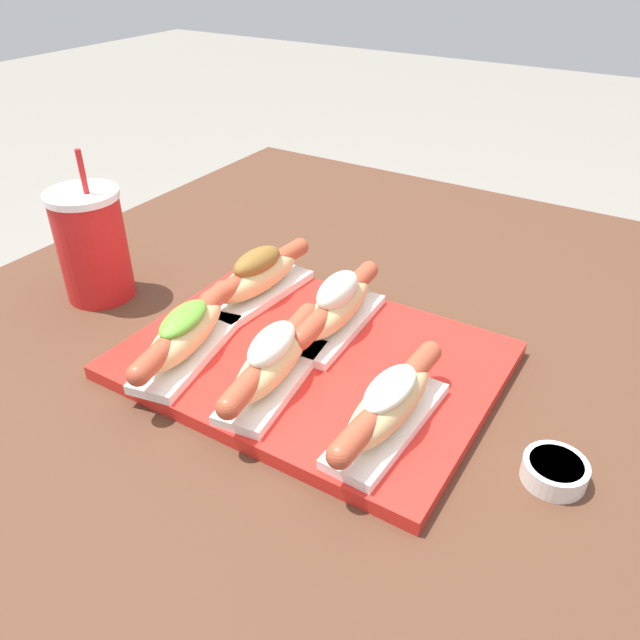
{
  "coord_description": "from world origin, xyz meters",
  "views": [
    {
      "loc": [
        0.32,
        -0.63,
        1.23
      ],
      "look_at": [
        -0.02,
        -0.09,
        0.82
      ],
      "focal_mm": 35.0,
      "sensor_mm": 36.0,
      "label": 1
    }
  ],
  "objects_px": {
    "hot_dog_3": "(258,276)",
    "hot_dog_4": "(337,306)",
    "hot_dog_0": "(186,334)",
    "sauce_bowl": "(555,470)",
    "hot_dog_2": "(389,405)",
    "drink_cup": "(92,245)",
    "hot_dog_1": "(273,360)",
    "serving_tray": "(312,360)"
  },
  "relations": [
    {
      "from": "hot_dog_3",
      "to": "hot_dog_4",
      "type": "relative_size",
      "value": 1.0
    },
    {
      "from": "hot_dog_1",
      "to": "hot_dog_2",
      "type": "xyz_separation_m",
      "value": [
        0.15,
        0.0,
        -0.0
      ]
    },
    {
      "from": "hot_dog_0",
      "to": "drink_cup",
      "type": "distance_m",
      "value": 0.24
    },
    {
      "from": "hot_dog_4",
      "to": "serving_tray",
      "type": "bearing_deg",
      "value": -87.83
    },
    {
      "from": "hot_dog_0",
      "to": "sauce_bowl",
      "type": "height_order",
      "value": "hot_dog_0"
    },
    {
      "from": "hot_dog_1",
      "to": "sauce_bowl",
      "type": "height_order",
      "value": "hot_dog_1"
    },
    {
      "from": "hot_dog_0",
      "to": "sauce_bowl",
      "type": "relative_size",
      "value": 3.37
    },
    {
      "from": "sauce_bowl",
      "to": "hot_dog_0",
      "type": "bearing_deg",
      "value": -173.29
    },
    {
      "from": "hot_dog_2",
      "to": "hot_dog_3",
      "type": "relative_size",
      "value": 1.0
    },
    {
      "from": "hot_dog_1",
      "to": "hot_dog_3",
      "type": "relative_size",
      "value": 0.99
    },
    {
      "from": "hot_dog_4",
      "to": "hot_dog_3",
      "type": "bearing_deg",
      "value": 175.25
    },
    {
      "from": "hot_dog_4",
      "to": "sauce_bowl",
      "type": "relative_size",
      "value": 3.43
    },
    {
      "from": "drink_cup",
      "to": "hot_dog_2",
      "type": "bearing_deg",
      "value": -6.34
    },
    {
      "from": "hot_dog_1",
      "to": "drink_cup",
      "type": "relative_size",
      "value": 0.99
    },
    {
      "from": "hot_dog_3",
      "to": "drink_cup",
      "type": "xyz_separation_m",
      "value": [
        -0.22,
        -0.09,
        0.03
      ]
    },
    {
      "from": "hot_dog_0",
      "to": "hot_dog_2",
      "type": "bearing_deg",
      "value": 2.72
    },
    {
      "from": "serving_tray",
      "to": "hot_dog_0",
      "type": "height_order",
      "value": "hot_dog_0"
    },
    {
      "from": "hot_dog_3",
      "to": "drink_cup",
      "type": "distance_m",
      "value": 0.24
    },
    {
      "from": "sauce_bowl",
      "to": "drink_cup",
      "type": "relative_size",
      "value": 0.29
    },
    {
      "from": "hot_dog_0",
      "to": "hot_dog_4",
      "type": "distance_m",
      "value": 0.19
    },
    {
      "from": "hot_dog_0",
      "to": "hot_dog_1",
      "type": "xyz_separation_m",
      "value": [
        0.12,
        0.01,
        0.0
      ]
    },
    {
      "from": "hot_dog_1",
      "to": "hot_dog_2",
      "type": "bearing_deg",
      "value": 1.0
    },
    {
      "from": "serving_tray",
      "to": "hot_dog_3",
      "type": "distance_m",
      "value": 0.16
    },
    {
      "from": "hot_dog_0",
      "to": "hot_dog_2",
      "type": "height_order",
      "value": "same"
    },
    {
      "from": "hot_dog_0",
      "to": "serving_tray",
      "type": "bearing_deg",
      "value": 32.9
    },
    {
      "from": "hot_dog_1",
      "to": "drink_cup",
      "type": "bearing_deg",
      "value": 170.7
    },
    {
      "from": "hot_dog_0",
      "to": "hot_dog_4",
      "type": "height_order",
      "value": "hot_dog_4"
    },
    {
      "from": "hot_dog_3",
      "to": "sauce_bowl",
      "type": "relative_size",
      "value": 3.43
    },
    {
      "from": "serving_tray",
      "to": "hot_dog_4",
      "type": "relative_size",
      "value": 2.0
    },
    {
      "from": "hot_dog_1",
      "to": "hot_dog_3",
      "type": "distance_m",
      "value": 0.2
    },
    {
      "from": "hot_dog_4",
      "to": "drink_cup",
      "type": "relative_size",
      "value": 0.99
    },
    {
      "from": "hot_dog_1",
      "to": "hot_dog_4",
      "type": "xyz_separation_m",
      "value": [
        0.0,
        0.14,
        0.0
      ]
    },
    {
      "from": "hot_dog_0",
      "to": "hot_dog_2",
      "type": "xyz_separation_m",
      "value": [
        0.27,
        0.01,
        0.0
      ]
    },
    {
      "from": "hot_dog_1",
      "to": "drink_cup",
      "type": "height_order",
      "value": "drink_cup"
    },
    {
      "from": "hot_dog_2",
      "to": "drink_cup",
      "type": "relative_size",
      "value": 0.99
    },
    {
      "from": "hot_dog_1",
      "to": "hot_dog_3",
      "type": "height_order",
      "value": "same"
    },
    {
      "from": "hot_dog_4",
      "to": "drink_cup",
      "type": "xyz_separation_m",
      "value": [
        -0.36,
        -0.08,
        0.03
      ]
    },
    {
      "from": "hot_dog_0",
      "to": "hot_dog_1",
      "type": "bearing_deg",
      "value": 4.78
    },
    {
      "from": "drink_cup",
      "to": "hot_dog_3",
      "type": "bearing_deg",
      "value": 22.45
    },
    {
      "from": "hot_dog_3",
      "to": "hot_dog_1",
      "type": "bearing_deg",
      "value": -48.71
    },
    {
      "from": "hot_dog_2",
      "to": "drink_cup",
      "type": "height_order",
      "value": "drink_cup"
    },
    {
      "from": "hot_dog_2",
      "to": "drink_cup",
      "type": "distance_m",
      "value": 0.5
    }
  ]
}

